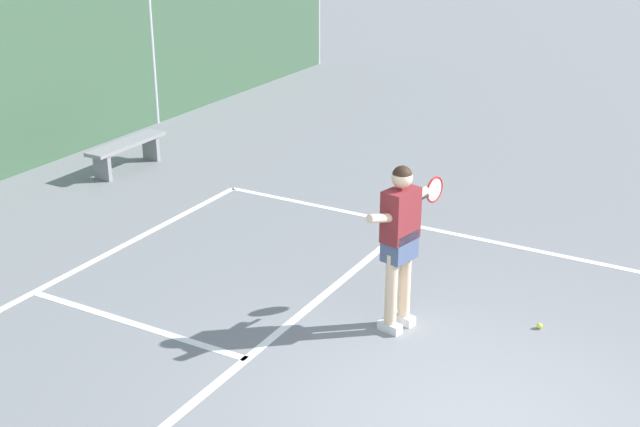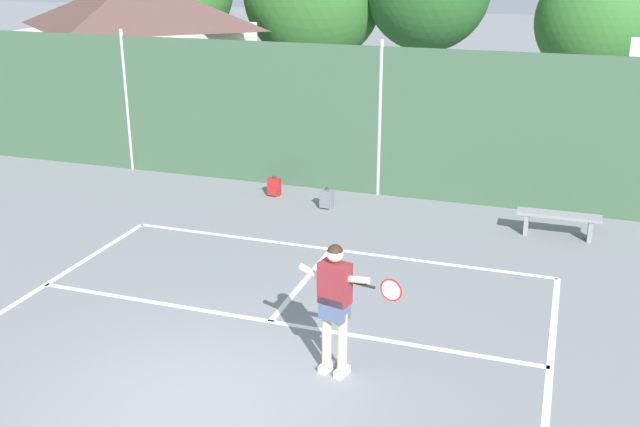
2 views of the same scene
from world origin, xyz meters
The scene contains 8 objects.
ground_plane centered at (0.00, 0.00, 0.00)m, with size 120.00×120.00×0.00m, color slate.
court_markings centered at (0.00, 0.65, 0.00)m, with size 8.30×11.10×0.01m.
chainlink_fence centered at (0.00, 9.00, 1.69)m, with size 26.09×0.09×3.52m.
clubhouse_building centered at (-8.88, 13.62, 2.37)m, with size 6.24×5.35×4.57m.
tennis_player centered at (1.37, 1.42, 1.11)m, with size 1.44×0.33×1.85m.
backpack_red centered at (-2.24, 8.17, 0.19)m, with size 0.28×0.24×0.46m.
backpack_grey centered at (-0.83, 7.73, 0.19)m, with size 0.29×0.26×0.46m.
courtside_bench centered at (4.01, 7.56, 0.36)m, with size 1.60×0.36×0.48m.
Camera 2 is at (3.94, -6.80, 5.38)m, focal length 41.55 mm.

